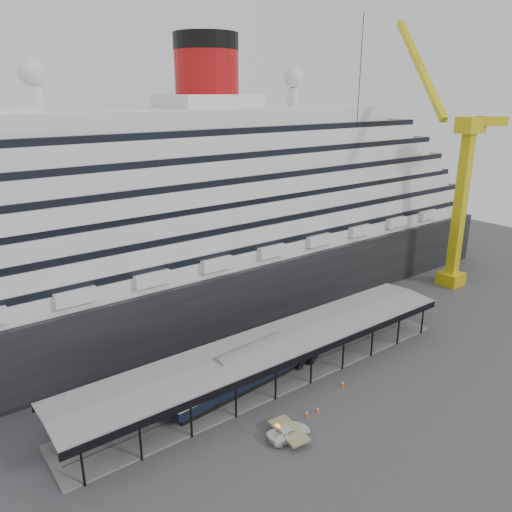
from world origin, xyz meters
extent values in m
plane|color=#3E3E41|center=(0.00, 0.00, 0.00)|extent=(200.00, 200.00, 0.00)
cube|color=black|center=(0.00, 32.00, 5.00)|extent=(130.00, 30.00, 10.00)
cylinder|color=#A50D0E|center=(8.00, 32.00, 37.40)|extent=(10.00, 10.00, 9.00)
cylinder|color=black|center=(8.00, 32.00, 42.65)|extent=(10.10, 10.10, 2.50)
sphere|color=silver|center=(-18.00, 32.00, 37.70)|extent=(3.60, 3.60, 3.60)
sphere|color=silver|center=(26.00, 32.00, 37.70)|extent=(3.60, 3.60, 3.60)
cube|color=slate|center=(0.00, 5.00, 0.12)|extent=(56.00, 8.00, 0.24)
cube|color=slate|center=(0.00, 4.28, 0.28)|extent=(54.00, 0.08, 0.10)
cube|color=slate|center=(0.00, 5.72, 0.28)|extent=(54.00, 0.08, 0.10)
cube|color=black|center=(0.00, 0.50, 4.45)|extent=(56.00, 0.18, 0.90)
cube|color=black|center=(0.00, 9.50, 4.45)|extent=(56.00, 0.18, 0.90)
cube|color=slate|center=(0.00, 5.00, 5.18)|extent=(56.00, 9.00, 0.24)
cube|color=gold|center=(48.00, 10.00, 1.20)|extent=(4.00, 4.00, 2.40)
cube|color=gold|center=(48.00, 10.00, 15.40)|extent=(1.80, 1.80, 26.00)
cube|color=gold|center=(48.00, 10.00, 29.80)|extent=(5.00, 3.20, 2.80)
cube|color=gold|center=(39.13, 15.12, 39.20)|extent=(11.42, 18.78, 16.80)
cube|color=gold|center=(51.03, 8.25, 30.40)|extent=(6.00, 4.39, 1.60)
cylinder|color=black|center=(30.26, 20.24, 23.60)|extent=(0.12, 0.12, 47.21)
imported|color=white|center=(-6.18, -5.39, 0.67)|extent=(5.02, 2.73, 1.34)
cube|color=black|center=(-3.48, 5.00, 0.61)|extent=(22.55, 4.41, 0.75)
cube|color=black|center=(-3.48, 5.00, 1.57)|extent=(23.65, 4.93, 1.17)
cube|color=beige|center=(-3.48, 5.00, 2.85)|extent=(23.65, 4.96, 1.39)
cube|color=black|center=(-3.48, 5.00, 3.76)|extent=(23.65, 4.93, 0.43)
cube|color=#EF560D|center=(-2.11, -3.82, 0.01)|extent=(0.44, 0.44, 0.03)
cone|color=#EF560D|center=(-2.11, -3.82, 0.37)|extent=(0.37, 0.37, 0.70)
cylinder|color=white|center=(-2.11, -3.82, 0.44)|extent=(0.22, 0.22, 0.14)
cube|color=#FB520D|center=(-0.65, -4.11, 0.01)|extent=(0.36, 0.36, 0.03)
cone|color=#FB520D|center=(-0.65, -4.11, 0.36)|extent=(0.31, 0.31, 0.69)
cylinder|color=white|center=(-0.65, -4.11, 0.43)|extent=(0.22, 0.22, 0.13)
cube|color=#EC460D|center=(5.56, -2.08, 0.02)|extent=(0.51, 0.51, 0.03)
cone|color=#EC460D|center=(5.56, -2.08, 0.43)|extent=(0.43, 0.43, 0.82)
cylinder|color=white|center=(5.56, -2.08, 0.51)|extent=(0.26, 0.26, 0.16)
camera|label=1|loc=(-35.95, -38.93, 35.11)|focal=35.00mm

